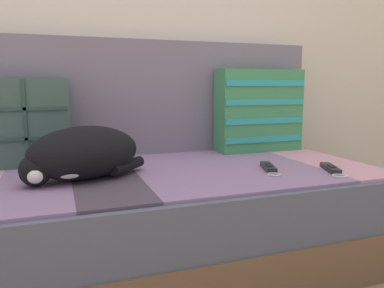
# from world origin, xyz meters

# --- Properties ---
(ground_plane) EXTENTS (14.00, 14.00, 0.00)m
(ground_plane) POSITION_xyz_m (0.00, 0.00, 0.00)
(ground_plane) COLOR #937556
(couch) EXTENTS (1.93, 0.89, 0.37)m
(couch) POSITION_xyz_m (0.00, 0.10, 0.18)
(couch) COLOR brown
(couch) RESTS_ON ground_plane
(sofa_backrest) EXTENTS (1.89, 0.14, 0.51)m
(sofa_backrest) POSITION_xyz_m (0.00, 0.48, 0.62)
(sofa_backrest) COLOR slate
(sofa_backrest) RESTS_ON couch
(throw_pillow_quilted) EXTENTS (0.48, 0.14, 0.34)m
(throw_pillow_quilted) POSITION_xyz_m (-0.45, 0.33, 0.54)
(throw_pillow_quilted) COLOR #38514C
(throw_pillow_quilted) RESTS_ON couch
(throw_pillow_striped) EXTENTS (0.42, 0.14, 0.39)m
(throw_pillow_striped) POSITION_xyz_m (0.65, 0.33, 0.56)
(throw_pillow_striped) COLOR #3D8956
(throw_pillow_striped) RESTS_ON couch
(sleeping_cat) EXTENTS (0.43, 0.31, 0.18)m
(sleeping_cat) POSITION_xyz_m (-0.19, 0.03, 0.45)
(sleeping_cat) COLOR black
(sleeping_cat) RESTS_ON couch
(game_remote_near) EXTENTS (0.10, 0.19, 0.02)m
(game_remote_near) POSITION_xyz_m (0.48, -0.06, 0.37)
(game_remote_near) COLOR black
(game_remote_near) RESTS_ON couch
(game_remote_far) EXTENTS (0.11, 0.19, 0.02)m
(game_remote_far) POSITION_xyz_m (0.68, -0.15, 0.37)
(game_remote_far) COLOR black
(game_remote_far) RESTS_ON couch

